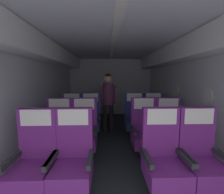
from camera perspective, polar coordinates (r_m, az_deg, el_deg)
ground at (r=3.43m, az=0.67°, el=-17.92°), size 3.42×6.27×0.02m
fuselage_shell at (r=3.35m, az=0.54°, el=9.97°), size 3.30×5.92×2.22m
seat_a_left_window at (r=2.20m, az=-26.84°, el=-20.57°), size 0.50×0.52×1.07m
seat_a_left_aisle at (r=2.07m, az=-14.40°, el=-21.82°), size 0.50×0.52×1.07m
seat_a_right_aisle at (r=2.34m, az=30.16°, el=-19.06°), size 0.50×0.52×1.07m
seat_a_right_window at (r=2.14m, az=18.48°, el=-21.02°), size 0.50×0.52×1.07m
seat_b_left_window at (r=3.05m, az=-19.20°, el=-12.35°), size 0.50×0.52×1.07m
seat_b_left_aisle at (r=2.94m, az=-10.35°, el=-12.81°), size 0.50×0.52×1.07m
seat_b_right_aisle at (r=3.12m, az=20.55°, el=-11.94°), size 0.50×0.52×1.07m
seat_b_right_window at (r=3.00m, az=11.94°, el=-12.41°), size 0.50×0.52×1.07m
seat_c_left_window at (r=3.93m, az=-14.81°, el=-7.82°), size 0.50×0.52×1.07m
seat_c_left_aisle at (r=3.87m, az=-7.97°, el=-7.87°), size 0.50×0.52×1.07m
seat_c_right_aisle at (r=4.01m, az=15.30°, el=-7.51°), size 0.50×0.52×1.07m
seat_c_right_window at (r=3.91m, az=8.41°, el=-7.72°), size 0.50×0.52×1.07m
flight_attendant at (r=4.08m, az=-1.43°, el=0.26°), size 0.43×0.28×1.56m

